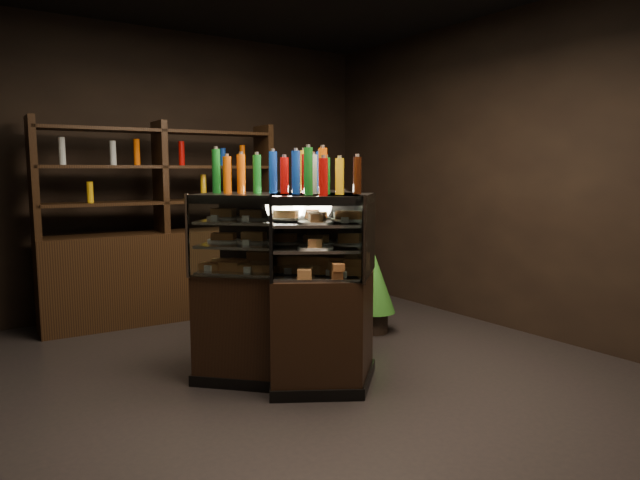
# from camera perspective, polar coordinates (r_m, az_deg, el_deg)

# --- Properties ---
(ground) EXTENTS (5.00, 5.00, 0.00)m
(ground) POSITION_cam_1_polar(r_m,az_deg,el_deg) (4.39, -4.39, -13.27)
(ground) COLOR black
(ground) RESTS_ON ground
(room_shell) EXTENTS (5.02, 5.02, 3.01)m
(room_shell) POSITION_cam_1_polar(r_m,az_deg,el_deg) (4.14, -4.65, 12.83)
(room_shell) COLOR black
(room_shell) RESTS_ON ground
(display_case) EXTENTS (1.51, 1.39, 1.36)m
(display_case) POSITION_cam_1_polar(r_m,az_deg,el_deg) (4.27, -2.07, -7.40)
(display_case) COLOR black
(display_case) RESTS_ON ground
(food_display) EXTENTS (1.10, 1.07, 0.42)m
(food_display) POSITION_cam_1_polar(r_m,az_deg,el_deg) (4.16, -2.07, 0.18)
(food_display) COLOR #D07D4A
(food_display) RESTS_ON display_case
(bottles_top) EXTENTS (0.93, 0.93, 0.30)m
(bottles_top) POSITION_cam_1_polar(r_m,az_deg,el_deg) (4.13, -2.15, 6.67)
(bottles_top) COLOR #147223
(bottles_top) RESTS_ON display_case
(potted_conifer) EXTENTS (0.40, 0.40, 0.85)m
(potted_conifer) POSITION_cam_1_polar(r_m,az_deg,el_deg) (5.35, 5.44, -4.16)
(potted_conifer) COLOR black
(potted_conifer) RESTS_ON ground
(back_shelving) EXTENTS (2.37, 0.52, 2.00)m
(back_shelving) POSITION_cam_1_polar(r_m,az_deg,el_deg) (6.01, -15.40, -1.95)
(back_shelving) COLOR black
(back_shelving) RESTS_ON ground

